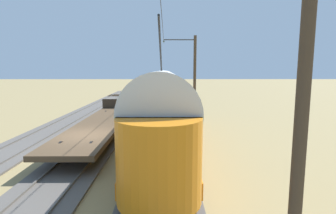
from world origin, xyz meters
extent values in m
plane|color=#937F51|center=(0.00, 0.00, 0.00)|extent=(220.00, 220.00, 0.00)
cube|color=#56514C|center=(-4.02, 0.00, 0.05)|extent=(2.80, 80.00, 0.10)
cube|color=#59544C|center=(-3.30, 0.00, 0.14)|extent=(0.07, 80.00, 0.08)
cube|color=#59544C|center=(-4.74, 0.00, 0.14)|extent=(0.07, 80.00, 0.08)
cube|color=#382819|center=(-4.02, -32.00, 0.11)|extent=(2.50, 0.24, 0.08)
cube|color=#382819|center=(-4.02, -31.35, 0.11)|extent=(2.50, 0.24, 0.08)
cube|color=#382819|center=(-4.02, -30.70, 0.11)|extent=(2.50, 0.24, 0.08)
cube|color=#382819|center=(-4.02, -30.05, 0.11)|extent=(2.50, 0.24, 0.08)
cube|color=#382819|center=(-4.02, -29.40, 0.11)|extent=(2.50, 0.24, 0.08)
cube|color=#56514C|center=(0.00, 0.00, 0.05)|extent=(2.80, 80.00, 0.10)
cube|color=#59544C|center=(0.72, 0.00, 0.14)|extent=(0.07, 80.00, 0.08)
cube|color=#59544C|center=(-0.72, 0.00, 0.14)|extent=(0.07, 80.00, 0.08)
cube|color=#382819|center=(0.00, -32.00, 0.11)|extent=(2.50, 0.24, 0.08)
cube|color=#382819|center=(0.00, -31.35, 0.11)|extent=(2.50, 0.24, 0.08)
cube|color=#382819|center=(0.00, -30.70, 0.11)|extent=(2.50, 0.24, 0.08)
cube|color=#382819|center=(0.00, -30.05, 0.11)|extent=(2.50, 0.24, 0.08)
cube|color=#382819|center=(0.00, -29.40, 0.11)|extent=(2.50, 0.24, 0.08)
cube|color=#56514C|center=(4.02, 0.00, 0.05)|extent=(2.80, 80.00, 0.10)
cube|color=#59544C|center=(3.30, 0.00, 0.14)|extent=(0.07, 80.00, 0.08)
cube|color=#382819|center=(4.02, -32.00, 0.11)|extent=(2.50, 0.24, 0.08)
cube|color=#382819|center=(4.02, -31.35, 0.11)|extent=(2.50, 0.24, 0.08)
cube|color=#382819|center=(4.02, -30.70, 0.11)|extent=(2.50, 0.24, 0.08)
cube|color=#382819|center=(4.02, -30.05, 0.11)|extent=(2.50, 0.24, 0.08)
cube|color=#382819|center=(4.02, -29.40, 0.11)|extent=(2.50, 0.24, 0.08)
cube|color=orange|center=(-4.02, -0.90, 0.71)|extent=(2.65, 14.16, 0.55)
cube|color=orange|center=(-4.02, -0.90, 1.46)|extent=(2.55, 14.16, 0.95)
cube|color=yellow|center=(-4.02, -0.90, 2.46)|extent=(2.55, 14.16, 1.05)
cylinder|color=silver|center=(-4.02, -0.90, 2.98)|extent=(2.65, 13.88, 2.65)
cylinder|color=orange|center=(-4.02, -7.93, 1.70)|extent=(2.55, 2.55, 2.55)
cylinder|color=orange|center=(-4.02, 6.13, 1.70)|extent=(2.55, 2.55, 2.55)
cube|color=black|center=(-4.02, -9.07, 2.72)|extent=(1.63, 0.08, 0.36)
cube|color=black|center=(-4.02, -9.11, 2.41)|extent=(1.73, 0.06, 0.80)
cube|color=black|center=(-5.31, -0.90, 2.46)|extent=(0.04, 11.89, 0.80)
cube|color=black|center=(-2.72, -0.90, 2.46)|extent=(0.04, 11.89, 0.80)
cylinder|color=silver|center=(-4.02, -9.19, 1.46)|extent=(0.24, 0.06, 0.24)
cube|color=gray|center=(-4.02, -9.13, 0.53)|extent=(1.94, 0.12, 0.20)
cylinder|color=black|center=(-4.02, 3.51, 5.11)|extent=(0.07, 4.60, 1.68)
cylinder|color=black|center=(-4.74, -5.43, 0.56)|extent=(0.10, 0.76, 0.76)
cylinder|color=black|center=(-3.30, -5.43, 0.56)|extent=(0.10, 0.76, 0.76)
cylinder|color=black|center=(-4.74, 3.63, 0.56)|extent=(0.10, 0.76, 0.76)
cylinder|color=black|center=(-3.30, 3.63, 0.56)|extent=(0.10, 0.76, 0.76)
cube|color=brown|center=(0.00, -3.20, 0.85)|extent=(2.80, 13.57, 0.25)
cube|color=#33281E|center=(0.00, -9.78, 1.38)|extent=(2.80, 0.10, 0.80)
cylinder|color=black|center=(-0.72, -7.95, 0.60)|extent=(0.10, 0.84, 0.84)
cylinder|color=black|center=(0.72, -7.95, 0.60)|extent=(0.10, 0.84, 0.84)
cylinder|color=black|center=(-0.72, 1.55, 0.60)|extent=(0.10, 0.84, 0.84)
cylinder|color=black|center=(0.72, 1.55, 0.60)|extent=(0.10, 0.84, 0.84)
cylinder|color=#423323|center=(-7.01, -12.23, 3.79)|extent=(0.28, 0.28, 7.57)
cylinder|color=#2D2D2D|center=(-5.51, -12.23, 7.17)|extent=(2.99, 0.10, 0.10)
sphere|color=#334733|center=(-4.02, -12.23, 7.02)|extent=(0.16, 0.16, 0.16)
cylinder|color=#423323|center=(-7.01, 8.39, 3.79)|extent=(0.28, 0.28, 7.57)
cylinder|color=black|center=(-5.51, -12.23, 7.17)|extent=(2.99, 0.02, 0.02)
cylinder|color=black|center=(-5.46, -10.04, 0.55)|extent=(0.08, 0.08, 1.10)
cylinder|color=red|center=(-5.46, -10.04, 1.22)|extent=(0.30, 0.30, 0.03)
cylinder|color=#262626|center=(-5.28, -10.04, 0.35)|extent=(0.33, 0.04, 0.54)
camera|label=1|loc=(-4.23, 13.76, 4.36)|focal=28.62mm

